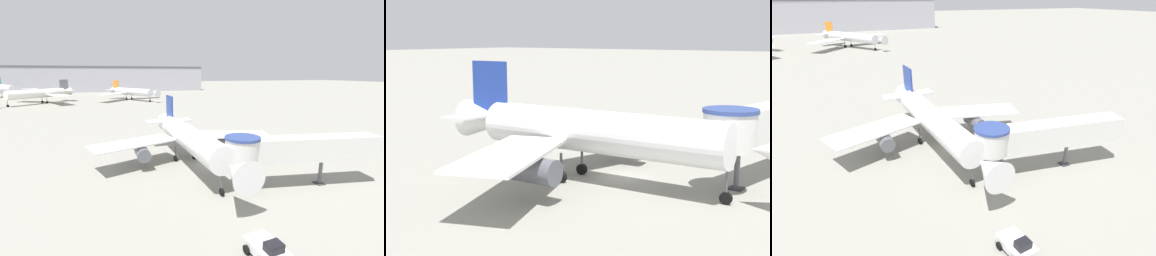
{
  "view_description": "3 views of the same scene",
  "coord_description": "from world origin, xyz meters",
  "views": [
    {
      "loc": [
        -12.56,
        -34.16,
        13.39
      ],
      "look_at": [
        -2.32,
        0.29,
        5.72
      ],
      "focal_mm": 24.0,
      "sensor_mm": 36.0,
      "label": 1
    },
    {
      "loc": [
        -36.68,
        -22.82,
        11.52
      ],
      "look_at": [
        -7.82,
        -1.39,
        5.38
      ],
      "focal_mm": 50.0,
      "sensor_mm": 36.0,
      "label": 2
    },
    {
      "loc": [
        -14.36,
        -35.32,
        19.85
      ],
      "look_at": [
        -0.58,
        -4.66,
        4.95
      ],
      "focal_mm": 28.0,
      "sensor_mm": 36.0,
      "label": 3
    }
  ],
  "objects": [
    {
      "name": "jet_bridge",
      "position": [
        7.0,
        -9.65,
        4.68
      ],
      "size": [
        18.94,
        5.78,
        6.36
      ],
      "rotation": [
        0.0,
        0.0,
        -0.15
      ],
      "color": "silver",
      "rests_on": "ground_plane"
    },
    {
      "name": "terminal_building",
      "position": [
        -17.03,
        175.0,
        9.25
      ],
      "size": [
        141.87,
        23.04,
        18.49
      ],
      "color": "#A8A8B2",
      "rests_on": "ground_plane"
    },
    {
      "name": "pushback_tug_white",
      "position": [
        -2.56,
        -19.9,
        0.75
      ],
      "size": [
        2.7,
        3.5,
        1.71
      ],
      "rotation": [
        0.0,
        0.0,
        0.11
      ],
      "color": "silver",
      "rests_on": "ground_plane"
    },
    {
      "name": "background_jet_orange_tail",
      "position": [
        -4.61,
        99.86,
        4.28
      ],
      "size": [
        32.44,
        33.3,
        9.71
      ],
      "rotation": [
        0.0,
        0.0,
        0.59
      ],
      "color": "silver",
      "rests_on": "ground_plane"
    },
    {
      "name": "background_jet_teal_tail",
      "position": [
        -70.73,
        134.02,
        5.08
      ],
      "size": [
        29.1,
        28.73,
        11.65
      ],
      "rotation": [
        0.0,
        0.0,
        0.59
      ],
      "color": "silver",
      "rests_on": "ground_plane"
    },
    {
      "name": "background_jet_gray_tail",
      "position": [
        -45.35,
        95.18,
        4.59
      ],
      "size": [
        29.95,
        30.15,
        10.45
      ],
      "rotation": [
        0.0,
        0.0,
        -0.76
      ],
      "color": "white",
      "rests_on": "ground_plane"
    },
    {
      "name": "traffic_cone_near_nose",
      "position": [
        -1.83,
        -17.67,
        0.37
      ],
      "size": [
        0.47,
        0.47,
        0.78
      ],
      "color": "black",
      "rests_on": "ground_plane"
    },
    {
      "name": "traffic_cone_starboard_wing",
      "position": [
        8.6,
        -1.24,
        0.39
      ],
      "size": [
        0.49,
        0.49,
        0.81
      ],
      "color": "black",
      "rests_on": "ground_plane"
    },
    {
      "name": "main_airplane",
      "position": [
        -2.52,
        1.19,
        3.99
      ],
      "size": [
        28.75,
        29.97,
        9.42
      ],
      "rotation": [
        0.0,
        0.0,
        0.06
      ],
      "color": "white",
      "rests_on": "ground_plane"
    },
    {
      "name": "ground_plane",
      "position": [
        0.0,
        0.0,
        0.0
      ],
      "size": [
        800.0,
        800.0,
        0.0
      ],
      "primitive_type": "plane",
      "color": "gray"
    }
  ]
}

